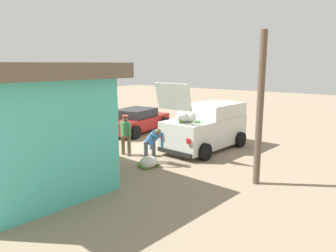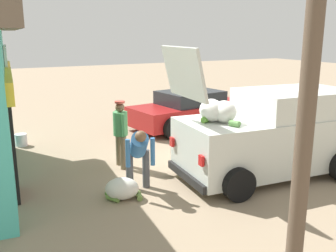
% 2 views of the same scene
% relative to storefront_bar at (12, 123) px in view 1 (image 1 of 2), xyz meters
% --- Properties ---
extents(ground_plane, '(60.00, 60.00, 0.00)m').
position_rel_storefront_bar_xyz_m(ground_plane, '(-1.38, -6.40, -1.86)').
color(ground_plane, gray).
extents(storefront_bar, '(6.22, 4.84, 3.60)m').
position_rel_storefront_bar_xyz_m(storefront_bar, '(0.00, 0.00, 0.00)').
color(storefront_bar, '#4CC6B7').
rests_on(storefront_bar, ground_plane).
extents(delivery_van, '(2.39, 4.29, 2.89)m').
position_rel_storefront_bar_xyz_m(delivery_van, '(-2.47, -6.99, -0.90)').
color(delivery_van, silver).
rests_on(delivery_van, ground_plane).
extents(parked_sedan, '(2.56, 4.35, 1.24)m').
position_rel_storefront_bar_xyz_m(parked_sedan, '(2.25, -7.73, -1.26)').
color(parked_sedan, maroon).
rests_on(parked_sedan, ground_plane).
extents(vendor_standing, '(0.57, 0.35, 1.61)m').
position_rel_storefront_bar_xyz_m(vendor_standing, '(-0.46, -4.19, -0.94)').
color(vendor_standing, '#726047').
rests_on(vendor_standing, ground_plane).
extents(customer_bending, '(0.76, 0.63, 1.36)m').
position_rel_storefront_bar_xyz_m(customer_bending, '(-2.01, -3.98, -1.02)').
color(customer_bending, '#4C4C51').
rests_on(customer_bending, ground_plane).
extents(unloaded_banana_pile, '(0.80, 0.79, 0.42)m').
position_rel_storefront_bar_xyz_m(unloaded_banana_pile, '(-2.17, -3.54, -1.66)').
color(unloaded_banana_pile, silver).
rests_on(unloaded_banana_pile, ground_plane).
extents(paint_bucket, '(0.33, 0.33, 0.35)m').
position_rel_storefront_bar_xyz_m(paint_bucket, '(2.51, -2.28, -1.68)').
color(paint_bucket, silver).
rests_on(paint_bucket, ground_plane).
extents(utility_pole, '(0.20, 0.20, 4.51)m').
position_rel_storefront_bar_xyz_m(utility_pole, '(-5.75, -4.39, 0.40)').
color(utility_pole, brown).
rests_on(utility_pole, ground_plane).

